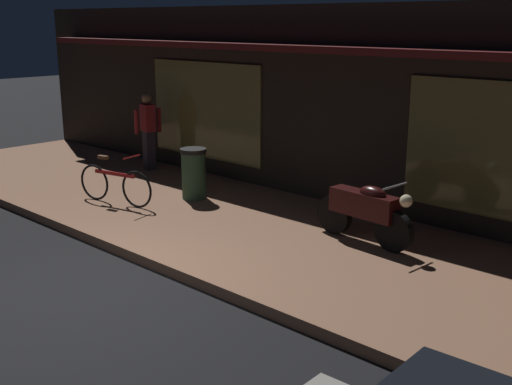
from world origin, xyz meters
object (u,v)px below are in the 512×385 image
bicycle_parked (115,184)px  trash_bin (194,173)px  motorcycle (365,210)px  person_photographer (148,130)px

bicycle_parked → trash_bin: trash_bin is taller
motorcycle → person_photographer: 6.23m
bicycle_parked → person_photographer: person_photographer is taller
motorcycle → person_photographer: bearing=172.5°
motorcycle → person_photographer: (-6.16, 0.81, 0.38)m
person_photographer → trash_bin: (2.50, -0.91, -0.41)m
bicycle_parked → person_photographer: 2.80m
bicycle_parked → person_photographer: (-1.76, 2.11, 0.52)m
bicycle_parked → person_photographer: bearing=129.8°
motorcycle → person_photographer: size_ratio=1.02×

